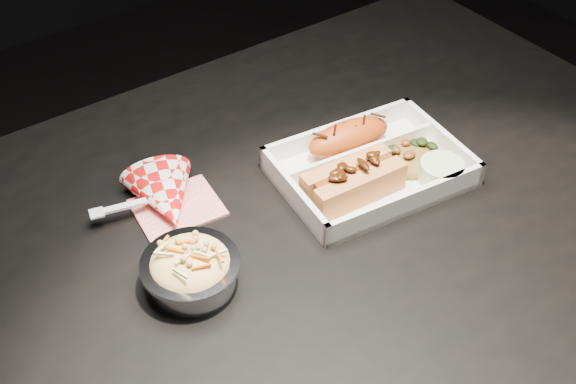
# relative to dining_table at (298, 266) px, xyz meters

# --- Properties ---
(dining_table) EXTENTS (1.20, 0.80, 0.75)m
(dining_table) POSITION_rel_dining_table_xyz_m (0.00, 0.00, 0.00)
(dining_table) COLOR black
(dining_table) RESTS_ON ground
(food_tray) EXTENTS (0.27, 0.21, 0.04)m
(food_tray) POSITION_rel_dining_table_xyz_m (0.13, 0.01, 0.10)
(food_tray) COLOR white
(food_tray) RESTS_ON dining_table
(fried_pastry) EXTENTS (0.13, 0.07, 0.05)m
(fried_pastry) POSITION_rel_dining_table_xyz_m (0.14, 0.07, 0.12)
(fried_pastry) COLOR #BB4612
(fried_pastry) RESTS_ON food_tray
(hotdog) EXTENTS (0.14, 0.07, 0.06)m
(hotdog) POSITION_rel_dining_table_xyz_m (0.08, -0.01, 0.12)
(hotdog) COLOR #C57D43
(hotdog) RESTS_ON food_tray
(fried_rice_mound) EXTENTS (0.10, 0.09, 0.03)m
(fried_rice_mound) POSITION_rel_dining_table_xyz_m (0.19, -0.01, 0.11)
(fried_rice_mound) COLOR olive
(fried_rice_mound) RESTS_ON food_tray
(cupcake_liner) EXTENTS (0.06, 0.06, 0.03)m
(cupcake_liner) POSITION_rel_dining_table_xyz_m (0.20, -0.06, 0.11)
(cupcake_liner) COLOR beige
(cupcake_liner) RESTS_ON food_tray
(foil_coleslaw_cup) EXTENTS (0.12, 0.12, 0.06)m
(foil_coleslaw_cup) POSITION_rel_dining_table_xyz_m (-0.17, -0.02, 0.12)
(foil_coleslaw_cup) COLOR silver
(foil_coleslaw_cup) RESTS_ON dining_table
(napkin_fork) EXTENTS (0.17, 0.13, 0.10)m
(napkin_fork) POSITION_rel_dining_table_xyz_m (-0.13, 0.12, 0.11)
(napkin_fork) COLOR red
(napkin_fork) RESTS_ON dining_table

